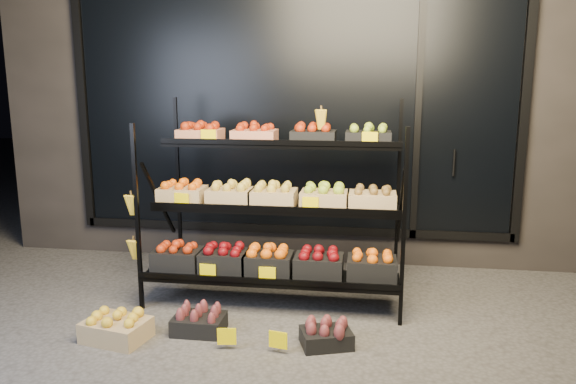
# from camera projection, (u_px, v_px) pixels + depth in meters

# --- Properties ---
(ground) EXTENTS (24.00, 24.00, 0.00)m
(ground) POSITION_uv_depth(u_px,v_px,m) (262.00, 326.00, 4.22)
(ground) COLOR #514F4C
(ground) RESTS_ON ground
(building) EXTENTS (6.00, 2.08, 3.50)m
(building) POSITION_uv_depth(u_px,v_px,m) (304.00, 86.00, 6.38)
(building) COLOR #2D2826
(building) RESTS_ON ground
(display_rack) EXTENTS (2.18, 1.02, 1.69)m
(display_rack) POSITION_uv_depth(u_px,v_px,m) (274.00, 207.00, 4.64)
(display_rack) COLOR black
(display_rack) RESTS_ON ground
(tag_floor_a) EXTENTS (0.13, 0.01, 0.12)m
(tag_floor_a) POSITION_uv_depth(u_px,v_px,m) (227.00, 342.00, 3.84)
(tag_floor_a) COLOR #E5CB00
(tag_floor_a) RESTS_ON ground
(tag_floor_b) EXTENTS (0.13, 0.01, 0.12)m
(tag_floor_b) POSITION_uv_depth(u_px,v_px,m) (278.00, 345.00, 3.79)
(tag_floor_b) COLOR #E5CB00
(tag_floor_b) RESTS_ON ground
(floor_crate_left) EXTENTS (0.49, 0.40, 0.21)m
(floor_crate_left) POSITION_uv_depth(u_px,v_px,m) (116.00, 327.00, 3.99)
(floor_crate_left) COLOR tan
(floor_crate_left) RESTS_ON ground
(floor_crate_midleft) EXTENTS (0.37, 0.27, 0.19)m
(floor_crate_midleft) POSITION_uv_depth(u_px,v_px,m) (199.00, 321.00, 4.11)
(floor_crate_midleft) COLOR black
(floor_crate_midleft) RESTS_ON ground
(floor_crate_right) EXTENTS (0.40, 0.35, 0.18)m
(floor_crate_right) POSITION_uv_depth(u_px,v_px,m) (326.00, 334.00, 3.90)
(floor_crate_right) COLOR black
(floor_crate_right) RESTS_ON ground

